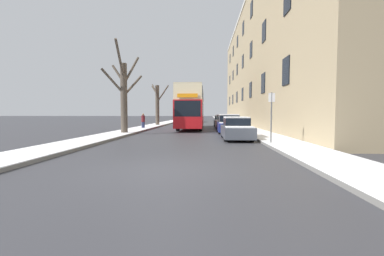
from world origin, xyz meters
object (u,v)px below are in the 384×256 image
(oncoming_van, at_px, (190,115))
(parked_car_0, at_px, (236,129))
(double_decker_bus, at_px, (191,106))
(bare_tree_left_0, at_px, (124,93))
(pedestrian_left_sidewalk, at_px, (143,121))
(street_sign_post, at_px, (271,115))
(parked_car_3, at_px, (221,121))
(bare_tree_left_1, at_px, (157,103))
(parked_car_1, at_px, (229,124))
(parked_car_2, at_px, (224,122))

(oncoming_van, bearing_deg, parked_car_0, -81.23)
(double_decker_bus, height_order, parked_car_0, double_decker_bus)
(bare_tree_left_0, xyz_separation_m, parked_car_0, (8.26, -3.34, -2.51))
(oncoming_van, height_order, pedestrian_left_sidewalk, oncoming_van)
(street_sign_post, bearing_deg, parked_car_3, 93.91)
(bare_tree_left_0, distance_m, parked_car_3, 16.20)
(parked_car_0, bearing_deg, double_decker_bus, 107.68)
(oncoming_van, bearing_deg, bare_tree_left_1, -102.25)
(double_decker_bus, distance_m, parked_car_0, 11.56)
(parked_car_0, xyz_separation_m, street_sign_post, (1.38, -3.12, 0.87))
(pedestrian_left_sidewalk, bearing_deg, parked_car_0, -66.94)
(parked_car_1, bearing_deg, parked_car_3, 90.00)
(bare_tree_left_0, relative_size, pedestrian_left_sidewalk, 4.12)
(bare_tree_left_0, distance_m, double_decker_bus, 8.97)
(bare_tree_left_0, xyz_separation_m, bare_tree_left_1, (-0.06, 13.91, -0.18))
(bare_tree_left_1, xyz_separation_m, parked_car_1, (8.32, -11.76, -2.28))
(parked_car_1, bearing_deg, double_decker_bus, 122.76)
(parked_car_0, xyz_separation_m, pedestrian_left_sidewalk, (-8.38, 9.79, 0.24))
(parked_car_1, distance_m, street_sign_post, 8.77)
(double_decker_bus, bearing_deg, parked_car_3, 60.58)
(bare_tree_left_0, height_order, bare_tree_left_1, bare_tree_left_0)
(parked_car_1, height_order, parked_car_2, parked_car_1)
(bare_tree_left_1, distance_m, oncoming_van, 15.69)
(bare_tree_left_0, bearing_deg, pedestrian_left_sidewalk, 91.05)
(parked_car_0, bearing_deg, pedestrian_left_sidewalk, 130.57)
(double_decker_bus, relative_size, parked_car_2, 2.67)
(bare_tree_left_1, bearing_deg, pedestrian_left_sidewalk, -90.48)
(bare_tree_left_1, xyz_separation_m, parked_car_2, (8.32, -6.13, -2.30))
(parked_car_1, bearing_deg, street_sign_post, -80.91)
(parked_car_2, relative_size, pedestrian_left_sidewalk, 2.61)
(bare_tree_left_1, bearing_deg, parked_car_1, -54.72)
(double_decker_bus, xyz_separation_m, street_sign_post, (4.85, -14.01, -0.88))
(oncoming_van, bearing_deg, pedestrian_left_sidewalk, -98.44)
(bare_tree_left_0, xyz_separation_m, pedestrian_left_sidewalk, (-0.12, 6.44, -2.27))
(parked_car_2, bearing_deg, pedestrian_left_sidewalk, -170.93)
(parked_car_1, bearing_deg, pedestrian_left_sidewalk, 152.88)
(parked_car_2, distance_m, parked_car_3, 5.92)
(bare_tree_left_0, height_order, parked_car_3, bare_tree_left_0)
(bare_tree_left_0, distance_m, pedestrian_left_sidewalk, 6.83)
(parked_car_1, distance_m, parked_car_2, 5.63)
(oncoming_van, distance_m, street_sign_post, 36.18)
(bare_tree_left_0, relative_size, bare_tree_left_1, 1.17)
(parked_car_1, xyz_separation_m, street_sign_post, (1.38, -8.62, 0.82))
(parked_car_0, xyz_separation_m, oncoming_van, (-5.01, 32.49, 0.59))
(bare_tree_left_1, bearing_deg, parked_car_3, -1.40)
(bare_tree_left_0, height_order, oncoming_van, bare_tree_left_0)
(double_decker_bus, relative_size, street_sign_post, 4.24)
(parked_car_3, bearing_deg, double_decker_bus, -119.42)
(parked_car_3, bearing_deg, parked_car_1, -90.00)
(parked_car_3, xyz_separation_m, street_sign_post, (1.38, -20.17, 0.89))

